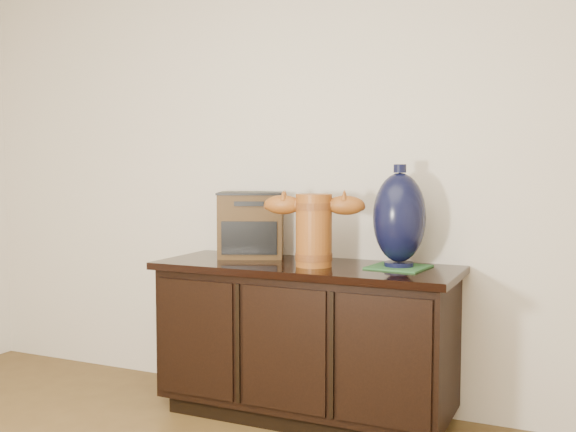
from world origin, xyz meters
The scene contains 6 objects.
sideboard centered at (0.00, 2.23, 0.39)m, with size 1.46×0.56×0.75m.
terracotta_vessel centered at (0.06, 2.18, 0.95)m, with size 0.48×0.22×0.34m.
tv_radio centered at (-0.36, 2.36, 0.92)m, with size 0.41×0.38×0.34m.
green_mat centered at (0.44, 2.30, 0.76)m, with size 0.25×0.25×0.01m, color #2A5E2E.
lamp_base centered at (0.44, 2.30, 0.99)m, with size 0.27×0.27×0.47m.
spray_can centered at (-0.31, 2.44, 0.84)m, with size 0.06×0.06×0.18m.
Camera 1 is at (1.26, -0.73, 1.23)m, focal length 42.00 mm.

